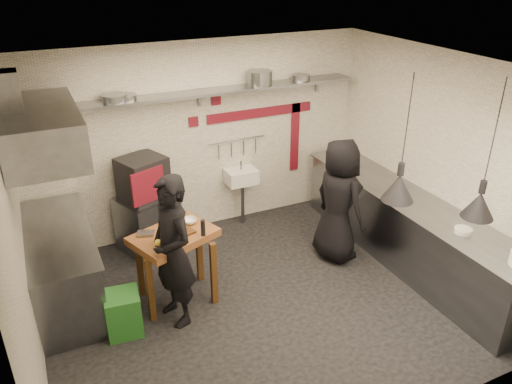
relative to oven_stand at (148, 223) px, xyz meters
name	(u,v)px	position (x,y,z in m)	size (l,w,h in m)	color
floor	(263,300)	(0.94, -1.78, -0.40)	(5.00, 5.00, 0.00)	black
ceiling	(265,70)	(0.94, -1.78, 2.40)	(5.00, 5.00, 0.00)	beige
wall_back	(201,139)	(0.94, 0.32, 1.00)	(5.00, 0.04, 2.80)	silver
wall_front	(385,310)	(0.94, -3.88, 1.00)	(5.00, 0.04, 2.80)	silver
wall_left	(17,250)	(-1.56, -1.78, 1.00)	(0.04, 4.20, 2.80)	silver
wall_right	(438,161)	(3.44, -1.78, 1.00)	(0.04, 4.20, 2.80)	silver
red_band_horiz	(261,113)	(1.89, 0.30, 1.28)	(1.70, 0.02, 0.14)	maroon
red_band_vert	(295,137)	(2.49, 0.30, 0.80)	(0.14, 0.02, 1.10)	maroon
red_tile_a	(216,100)	(1.19, 0.30, 1.55)	(0.14, 0.02, 0.14)	maroon
red_tile_b	(194,122)	(0.84, 0.30, 1.28)	(0.14, 0.02, 0.14)	maroon
back_shelf	(203,93)	(0.94, 0.14, 1.72)	(4.60, 0.34, 0.04)	slate
shelf_bracket_left	(54,115)	(-0.96, 0.29, 1.62)	(0.04, 0.06, 0.24)	slate
shelf_bracket_mid	(199,97)	(0.94, 0.29, 1.62)	(0.04, 0.06, 0.24)	slate
shelf_bracket_right	(317,84)	(2.84, 0.29, 1.62)	(0.04, 0.06, 0.24)	slate
pan_far_left	(114,98)	(-0.23, 0.14, 1.79)	(0.31, 0.31, 0.09)	slate
pan_mid_left	(126,97)	(-0.08, 0.14, 1.78)	(0.26, 0.26, 0.07)	slate
stock_pot	(260,78)	(1.80, 0.14, 1.84)	(0.35, 0.35, 0.20)	slate
pan_right	(301,78)	(2.47, 0.14, 1.78)	(0.27, 0.27, 0.08)	slate
oven_stand	(148,223)	(0.00, 0.00, 0.00)	(0.72, 0.65, 0.80)	slate
combi_oven	(143,178)	(-0.01, 0.01, 0.69)	(0.56, 0.52, 0.58)	black
oven_door	(148,186)	(-0.01, -0.27, 0.69)	(0.49, 0.03, 0.46)	maroon
oven_glass	(147,186)	(-0.01, -0.27, 0.69)	(0.40, 0.02, 0.34)	black
hand_sink	(241,176)	(1.49, 0.14, 0.38)	(0.46, 0.34, 0.22)	silver
sink_tap	(241,165)	(1.49, 0.14, 0.56)	(0.03, 0.03, 0.14)	slate
sink_drain	(243,203)	(1.49, 0.10, -0.06)	(0.06, 0.06, 0.66)	slate
utensil_rail	(237,140)	(1.49, 0.28, 0.92)	(0.02, 0.02, 0.90)	slate
counter_right	(407,231)	(3.09, -1.78, 0.05)	(0.70, 3.80, 0.90)	slate
counter_right_top	(412,200)	(3.09, -1.78, 0.52)	(0.76, 3.90, 0.03)	slate
small_bowl_right	(463,230)	(3.04, -2.71, 0.56)	(0.20, 0.20, 0.05)	silver
counter_left	(63,267)	(-1.21, -0.73, 0.05)	(0.70, 1.90, 0.90)	slate
counter_left_top	(56,234)	(-1.21, -0.73, 0.52)	(0.76, 2.00, 0.03)	slate
extractor_hood	(41,131)	(-1.16, -0.73, 1.75)	(0.78, 1.60, 0.50)	slate
hood_duct	(6,96)	(-1.41, -0.73, 2.15)	(0.28, 0.28, 0.50)	slate
green_bin	(123,313)	(-0.70, -1.62, -0.15)	(0.37, 0.37, 0.50)	#1F5D20
prep_table	(176,267)	(0.02, -1.30, 0.06)	(0.92, 0.64, 0.92)	brown
cutting_board	(177,233)	(0.06, -1.34, 0.53)	(0.36, 0.25, 0.03)	#4B2D13
pepper_mill	(203,228)	(0.32, -1.49, 0.62)	(0.05, 0.05, 0.20)	black
lemon_a	(158,243)	(-0.21, -1.49, 0.56)	(0.08, 0.08, 0.08)	yellow
lemon_b	(172,241)	(-0.06, -1.52, 0.56)	(0.08, 0.08, 0.08)	yellow
veg_ball	(182,223)	(0.15, -1.20, 0.57)	(0.10, 0.10, 0.10)	olive
steel_tray	(146,234)	(-0.28, -1.20, 0.54)	(0.19, 0.13, 0.03)	slate
bowl	(189,221)	(0.26, -1.15, 0.55)	(0.18, 0.18, 0.06)	silver
heat_lamp_near	(405,140)	(2.19, -2.49, 1.71)	(0.35, 0.35, 1.37)	black
heat_lamp_far	(491,151)	(2.86, -2.98, 1.65)	(0.34, 0.34, 1.49)	black
chef_left	(173,252)	(-0.09, -1.64, 0.49)	(0.65, 0.43, 1.79)	black
chef_right	(339,201)	(2.28, -1.31, 0.46)	(0.84, 0.55, 1.72)	black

